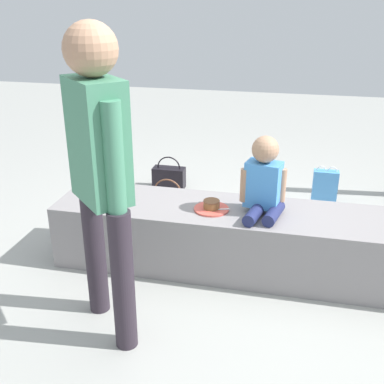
{
  "coord_description": "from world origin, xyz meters",
  "views": [
    {
      "loc": [
        0.24,
        -2.66,
        1.67
      ],
      "look_at": [
        -0.28,
        -0.36,
        0.67
      ],
      "focal_mm": 43.89,
      "sensor_mm": 36.0,
      "label": 1
    }
  ],
  "objects_px": {
    "handbag_black_leather": "(169,177)",
    "handbag_brown_canvas": "(168,205)",
    "gift_bag": "(325,189)",
    "party_cup_red": "(299,223)",
    "child_seated": "(264,181)",
    "water_bottle_near_gift": "(280,189)",
    "adult_standing": "(100,161)",
    "cake_box_white": "(227,216)",
    "cake_plate": "(211,207)"
  },
  "relations": [
    {
      "from": "child_seated",
      "to": "water_bottle_near_gift",
      "type": "distance_m",
      "value": 1.29
    },
    {
      "from": "gift_bag",
      "to": "child_seated",
      "type": "bearing_deg",
      "value": -111.8
    },
    {
      "from": "child_seated",
      "to": "handbag_black_leather",
      "type": "xyz_separation_m",
      "value": [
        -0.94,
        1.25,
        -0.53
      ]
    },
    {
      "from": "child_seated",
      "to": "cake_box_white",
      "type": "relative_size",
      "value": 1.55
    },
    {
      "from": "child_seated",
      "to": "handbag_brown_canvas",
      "type": "distance_m",
      "value": 1.09
    },
    {
      "from": "child_seated",
      "to": "cake_plate",
      "type": "height_order",
      "value": "child_seated"
    },
    {
      "from": "handbag_black_leather",
      "to": "handbag_brown_canvas",
      "type": "bearing_deg",
      "value": -75.47
    },
    {
      "from": "cake_box_white",
      "to": "child_seated",
      "type": "bearing_deg",
      "value": -64.43
    },
    {
      "from": "gift_bag",
      "to": "handbag_brown_canvas",
      "type": "relative_size",
      "value": 1.05
    },
    {
      "from": "adult_standing",
      "to": "handbag_black_leather",
      "type": "bearing_deg",
      "value": 96.3
    },
    {
      "from": "child_seated",
      "to": "gift_bag",
      "type": "xyz_separation_m",
      "value": [
        0.44,
        1.1,
        -0.47
      ]
    },
    {
      "from": "party_cup_red",
      "to": "handbag_brown_canvas",
      "type": "xyz_separation_m",
      "value": [
        -1.02,
        -0.07,
        0.08
      ]
    },
    {
      "from": "party_cup_red",
      "to": "handbag_black_leather",
      "type": "bearing_deg",
      "value": 153.77
    },
    {
      "from": "cake_plate",
      "to": "water_bottle_near_gift",
      "type": "distance_m",
      "value": 1.31
    },
    {
      "from": "handbag_black_leather",
      "to": "gift_bag",
      "type": "bearing_deg",
      "value": -6.08
    },
    {
      "from": "cake_plate",
      "to": "handbag_black_leather",
      "type": "height_order",
      "value": "cake_plate"
    },
    {
      "from": "gift_bag",
      "to": "handbag_brown_canvas",
      "type": "distance_m",
      "value": 1.32
    },
    {
      "from": "party_cup_red",
      "to": "handbag_black_leather",
      "type": "xyz_separation_m",
      "value": [
        -1.19,
        0.59,
        0.05
      ]
    },
    {
      "from": "gift_bag",
      "to": "cake_box_white",
      "type": "height_order",
      "value": "gift_bag"
    },
    {
      "from": "water_bottle_near_gift",
      "to": "party_cup_red",
      "type": "height_order",
      "value": "water_bottle_near_gift"
    },
    {
      "from": "adult_standing",
      "to": "handbag_brown_canvas",
      "type": "distance_m",
      "value": 1.54
    },
    {
      "from": "gift_bag",
      "to": "handbag_brown_canvas",
      "type": "bearing_deg",
      "value": -157.0
    },
    {
      "from": "child_seated",
      "to": "gift_bag",
      "type": "bearing_deg",
      "value": 68.2
    },
    {
      "from": "cake_plate",
      "to": "party_cup_red",
      "type": "xyz_separation_m",
      "value": [
        0.56,
        0.69,
        -0.39
      ]
    },
    {
      "from": "cake_box_white",
      "to": "handbag_black_leather",
      "type": "relative_size",
      "value": 1.03
    },
    {
      "from": "handbag_black_leather",
      "to": "handbag_brown_canvas",
      "type": "height_order",
      "value": "handbag_brown_canvas"
    },
    {
      "from": "handbag_black_leather",
      "to": "handbag_brown_canvas",
      "type": "distance_m",
      "value": 0.68
    },
    {
      "from": "party_cup_red",
      "to": "cake_box_white",
      "type": "xyz_separation_m",
      "value": [
        -0.55,
        -0.03,
        0.01
      ]
    },
    {
      "from": "handbag_black_leather",
      "to": "water_bottle_near_gift",
      "type": "bearing_deg",
      "value": -4.16
    },
    {
      "from": "child_seated",
      "to": "adult_standing",
      "type": "relative_size",
      "value": 0.31
    },
    {
      "from": "water_bottle_near_gift",
      "to": "child_seated",
      "type": "bearing_deg",
      "value": -93.74
    },
    {
      "from": "handbag_brown_canvas",
      "to": "adult_standing",
      "type": "bearing_deg",
      "value": -87.99
    },
    {
      "from": "cake_box_white",
      "to": "handbag_brown_canvas",
      "type": "xyz_separation_m",
      "value": [
        -0.47,
        -0.05,
        0.06
      ]
    },
    {
      "from": "handbag_brown_canvas",
      "to": "cake_plate",
      "type": "bearing_deg",
      "value": -53.36
    },
    {
      "from": "water_bottle_near_gift",
      "to": "cake_box_white",
      "type": "height_order",
      "value": "water_bottle_near_gift"
    },
    {
      "from": "water_bottle_near_gift",
      "to": "cake_box_white",
      "type": "bearing_deg",
      "value": -125.09
    },
    {
      "from": "gift_bag",
      "to": "handbag_brown_canvas",
      "type": "height_order",
      "value": "gift_bag"
    },
    {
      "from": "adult_standing",
      "to": "handbag_brown_canvas",
      "type": "bearing_deg",
      "value": 92.01
    },
    {
      "from": "water_bottle_near_gift",
      "to": "handbag_brown_canvas",
      "type": "bearing_deg",
      "value": -145.27
    },
    {
      "from": "cake_box_white",
      "to": "handbag_brown_canvas",
      "type": "height_order",
      "value": "handbag_brown_canvas"
    },
    {
      "from": "cake_plate",
      "to": "cake_box_white",
      "type": "height_order",
      "value": "cake_plate"
    },
    {
      "from": "adult_standing",
      "to": "water_bottle_near_gift",
      "type": "distance_m",
      "value": 2.23
    },
    {
      "from": "party_cup_red",
      "to": "handbag_black_leather",
      "type": "height_order",
      "value": "handbag_black_leather"
    },
    {
      "from": "cake_box_white",
      "to": "handbag_brown_canvas",
      "type": "bearing_deg",
      "value": -174.35
    },
    {
      "from": "water_bottle_near_gift",
      "to": "handbag_brown_canvas",
      "type": "relative_size",
      "value": 0.64
    },
    {
      "from": "child_seated",
      "to": "handbag_brown_canvas",
      "type": "height_order",
      "value": "child_seated"
    },
    {
      "from": "gift_bag",
      "to": "party_cup_red",
      "type": "distance_m",
      "value": 0.49
    },
    {
      "from": "water_bottle_near_gift",
      "to": "cake_box_white",
      "type": "distance_m",
      "value": 0.66
    },
    {
      "from": "cake_box_white",
      "to": "gift_bag",
      "type": "bearing_deg",
      "value": 32.16
    },
    {
      "from": "cake_plate",
      "to": "gift_bag",
      "type": "xyz_separation_m",
      "value": [
        0.75,
        1.13,
        -0.27
      ]
    }
  ]
}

